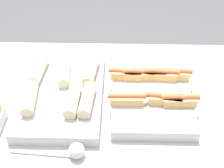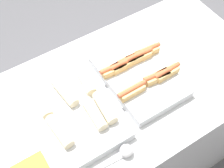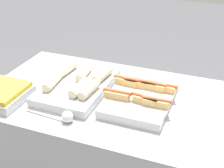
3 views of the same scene
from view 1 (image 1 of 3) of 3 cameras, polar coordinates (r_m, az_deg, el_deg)
The scene contains 4 objects.
counter at distance 1.65m, azimuth 2.10°, elevation -14.12°, with size 1.52×0.81×0.91m.
tray_hotdogs at distance 1.29m, azimuth 7.17°, elevation -1.44°, with size 0.35×0.45×0.10m.
tray_wraps at distance 1.30m, azimuth -8.95°, elevation -1.33°, with size 0.33×0.51×0.10m.
serving_spoon_near at distance 1.10m, azimuth -7.18°, elevation -12.07°, with size 0.27×0.06×0.06m.
Camera 1 is at (-0.04, -0.94, 1.81)m, focal length 50.00 mm.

